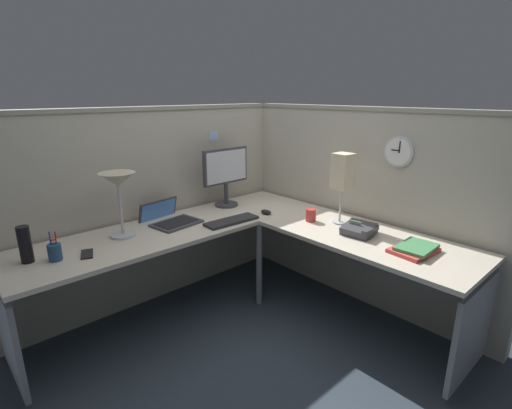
{
  "coord_description": "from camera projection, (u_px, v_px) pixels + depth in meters",
  "views": [
    {
      "loc": [
        -1.75,
        -1.88,
        1.68
      ],
      "look_at": [
        0.09,
        0.12,
        0.88
      ],
      "focal_mm": 26.65,
      "sensor_mm": 36.0,
      "label": 1
    }
  ],
  "objects": [
    {
      "name": "cell_phone",
      "position": [
        87.0,
        254.0,
        2.32
      ],
      "size": [
        0.11,
        0.16,
        0.01
      ],
      "primitive_type": "cube",
      "rotation": [
        0.0,
        0.0,
        -0.35
      ],
      "color": "black",
      "rests_on": "desk"
    },
    {
      "name": "coffee_mug",
      "position": [
        311.0,
        215.0,
        2.91
      ],
      "size": [
        0.08,
        0.08,
        0.1
      ],
      "primitive_type": "cylinder",
      "color": "#B2332D",
      "rests_on": "desk"
    },
    {
      "name": "desk_lamp_dome",
      "position": [
        118.0,
        185.0,
        2.52
      ],
      "size": [
        0.24,
        0.24,
        0.44
      ],
      "color": "#B7BABF",
      "rests_on": "desk"
    },
    {
      "name": "office_phone",
      "position": [
        360.0,
        230.0,
        2.62
      ],
      "size": [
        0.21,
        0.22,
        0.11
      ],
      "color": "#38383D",
      "rests_on": "desk"
    },
    {
      "name": "desk_lamp_paper",
      "position": [
        342.0,
        173.0,
        2.77
      ],
      "size": [
        0.13,
        0.13,
        0.53
      ],
      "color": "#B7BABF",
      "rests_on": "desk"
    },
    {
      "name": "pinned_note_leftmost",
      "position": [
        214.0,
        136.0,
        3.29
      ],
      "size": [
        0.09,
        0.0,
        0.08
      ],
      "primitive_type": "cube",
      "color": "#99B7E5"
    },
    {
      "name": "cubicle_wall_back",
      "position": [
        153.0,
        206.0,
        3.09
      ],
      "size": [
        2.57,
        0.12,
        1.58
      ],
      "color": "#A8A393",
      "rests_on": "ground"
    },
    {
      "name": "desk",
      "position": [
        247.0,
        250.0,
        2.63
      ],
      "size": [
        2.35,
        2.15,
        0.73
      ],
      "color": "beige",
      "rests_on": "ground"
    },
    {
      "name": "wall_clock",
      "position": [
        399.0,
        152.0,
        2.69
      ],
      "size": [
        0.04,
        0.22,
        0.22
      ],
      "color": "#B7BABF"
    },
    {
      "name": "computer_mouse",
      "position": [
        266.0,
        212.0,
        3.09
      ],
      "size": [
        0.06,
        0.1,
        0.03
      ],
      "primitive_type": "ellipsoid",
      "color": "black",
      "rests_on": "desk"
    },
    {
      "name": "monitor",
      "position": [
        226.0,
        173.0,
        3.24
      ],
      "size": [
        0.46,
        0.2,
        0.5
      ],
      "color": "#38383D",
      "rests_on": "desk"
    },
    {
      "name": "pen_cup",
      "position": [
        55.0,
        252.0,
        2.23
      ],
      "size": [
        0.08,
        0.08,
        0.18
      ],
      "color": "navy",
      "rests_on": "desk"
    },
    {
      "name": "laptop",
      "position": [
        168.0,
        219.0,
        2.9
      ],
      "size": [
        0.39,
        0.42,
        0.22
      ],
      "color": "#38383D",
      "rests_on": "desk"
    },
    {
      "name": "cubicle_wall_right",
      "position": [
        358.0,
        206.0,
        3.09
      ],
      "size": [
        0.12,
        2.37,
        1.58
      ],
      "color": "#A8A393",
      "rests_on": "ground"
    },
    {
      "name": "ground_plane",
      "position": [
        258.0,
        318.0,
        2.94
      ],
      "size": [
        6.8,
        6.8,
        0.0
      ],
      "primitive_type": "plane",
      "color": "#2D3842"
    },
    {
      "name": "keyboard",
      "position": [
        232.0,
        221.0,
        2.89
      ],
      "size": [
        0.44,
        0.16,
        0.02
      ],
      "primitive_type": "cube",
      "rotation": [
        0.0,
        0.0,
        -0.05
      ],
      "color": "#232326",
      "rests_on": "desk"
    },
    {
      "name": "book_stack",
      "position": [
        415.0,
        249.0,
        2.35
      ],
      "size": [
        0.3,
        0.24,
        0.04
      ],
      "color": "#BF3F38",
      "rests_on": "desk"
    },
    {
      "name": "thermos_flask",
      "position": [
        25.0,
        245.0,
        2.19
      ],
      "size": [
        0.07,
        0.07,
        0.22
      ],
      "primitive_type": "cylinder",
      "color": "black",
      "rests_on": "desk"
    }
  ]
}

